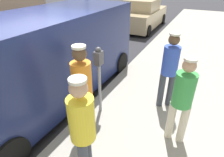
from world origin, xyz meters
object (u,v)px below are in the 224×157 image
(pedestrian_in_blue, at_px, (170,67))
(pedestrian_in_green, at_px, (182,97))
(parked_sedan_ahead, at_px, (142,15))
(parking_meter_near, at_px, (99,70))
(pedestrian_in_orange, at_px, (82,88))
(pedestrian_in_yellow, at_px, (83,128))
(parked_van, at_px, (50,55))

(pedestrian_in_blue, bearing_deg, pedestrian_in_green, -66.76)
(parked_sedan_ahead, bearing_deg, parking_meter_near, -77.81)
(parking_meter_near, xyz_separation_m, pedestrian_in_orange, (0.11, -0.75, 0.01))
(pedestrian_in_orange, xyz_separation_m, pedestrian_in_yellow, (0.52, -0.76, -0.04))
(pedestrian_in_green, bearing_deg, pedestrian_in_yellow, -127.17)
(pedestrian_in_blue, bearing_deg, parked_van, -166.63)
(pedestrian_in_blue, distance_m, parked_van, 2.84)
(parking_meter_near, height_order, pedestrian_in_yellow, pedestrian_in_yellow)
(pedestrian_in_orange, bearing_deg, pedestrian_in_green, 21.84)
(parked_sedan_ahead, bearing_deg, parked_van, -88.12)
(pedestrian_in_blue, height_order, parked_van, parked_van)
(pedestrian_in_blue, xyz_separation_m, parked_sedan_ahead, (-3.02, 7.30, -0.40))
(parked_van, bearing_deg, pedestrian_in_orange, -30.34)
(pedestrian_in_green, bearing_deg, pedestrian_in_blue, 113.24)
(pedestrian_in_green, xyz_separation_m, pedestrian_in_orange, (-1.57, -0.63, 0.10))
(pedestrian_in_yellow, height_order, parked_sedan_ahead, pedestrian_in_yellow)
(pedestrian_in_orange, bearing_deg, parked_sedan_ahead, 101.85)
(pedestrian_in_green, distance_m, pedestrian_in_blue, 1.05)
(pedestrian_in_orange, height_order, parked_sedan_ahead, pedestrian_in_orange)
(pedestrian_in_blue, height_order, pedestrian_in_orange, pedestrian_in_orange)
(pedestrian_in_blue, distance_m, pedestrian_in_orange, 1.97)
(parked_van, bearing_deg, pedestrian_in_yellow, -38.63)
(pedestrian_in_green, bearing_deg, parked_sedan_ahead, 112.56)
(parking_meter_near, height_order, pedestrian_in_green, pedestrian_in_green)
(parking_meter_near, xyz_separation_m, parked_sedan_ahead, (-1.76, 8.15, -0.43))
(pedestrian_in_green, height_order, parked_van, parked_van)
(parking_meter_near, distance_m, parked_sedan_ahead, 8.35)
(pedestrian_in_orange, bearing_deg, pedestrian_in_blue, 54.15)
(parking_meter_near, xyz_separation_m, pedestrian_in_blue, (1.26, 0.85, -0.03))
(parking_meter_near, xyz_separation_m, parked_van, (-1.50, 0.19, -0.03))
(parking_meter_near, relative_size, pedestrian_in_green, 0.92)
(pedestrian_in_blue, bearing_deg, parked_sedan_ahead, 112.47)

